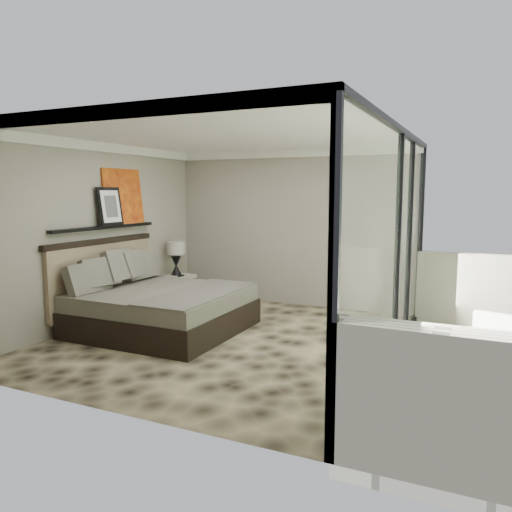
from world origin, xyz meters
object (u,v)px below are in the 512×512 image
at_px(nightstand, 179,290).
at_px(table_lamp, 176,254).
at_px(bed, 157,305).
at_px(lounger, 488,357).

xyz_separation_m(nightstand, table_lamp, (-0.06, 0.01, 0.67)).
relative_size(bed, lounger, 1.47).
distance_m(nightstand, table_lamp, 0.67).
bearing_deg(bed, nightstand, 113.57).
xyz_separation_m(table_lamp, lounger, (5.29, -1.54, -0.74)).
distance_m(bed, lounger, 4.51).
relative_size(nightstand, table_lamp, 0.79).
bearing_deg(bed, table_lamp, 115.05).
bearing_deg(nightstand, lounger, -26.61).
height_order(table_lamp, lounger, table_lamp).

